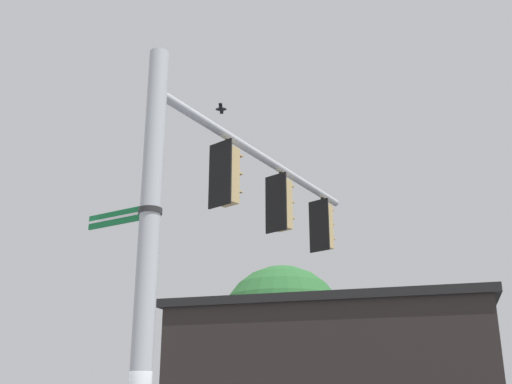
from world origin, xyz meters
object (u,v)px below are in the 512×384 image
(traffic_light_mid_outer, at_px, (324,227))
(bird_flying, at_px, (221,109))
(traffic_light_nearest_pole, at_px, (228,176))
(street_name_sign, at_px, (135,214))
(traffic_light_mid_inner, at_px, (282,205))

(traffic_light_mid_outer, height_order, bird_flying, bird_flying)
(bird_flying, bearing_deg, traffic_light_nearest_pole, -42.60)
(traffic_light_nearest_pole, relative_size, traffic_light_mid_outer, 1.00)
(traffic_light_mid_outer, xyz_separation_m, street_name_sign, (0.71, -5.96, -1.18))
(traffic_light_nearest_pole, xyz_separation_m, traffic_light_mid_outer, (-0.67, 3.94, 0.00))
(traffic_light_mid_inner, bearing_deg, traffic_light_nearest_pole, -80.29)
(traffic_light_mid_inner, relative_size, street_name_sign, 0.93)
(traffic_light_nearest_pole, xyz_separation_m, traffic_light_mid_inner, (-0.34, 1.97, 0.00))
(traffic_light_nearest_pole, bearing_deg, traffic_light_mid_outer, 99.71)
(bird_flying, bearing_deg, street_name_sign, -60.56)
(traffic_light_mid_inner, height_order, bird_flying, bird_flying)
(traffic_light_mid_inner, relative_size, traffic_light_mid_outer, 1.00)
(traffic_light_nearest_pole, distance_m, traffic_light_mid_inner, 2.00)
(traffic_light_mid_inner, height_order, traffic_light_mid_outer, same)
(traffic_light_mid_outer, height_order, street_name_sign, traffic_light_mid_outer)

